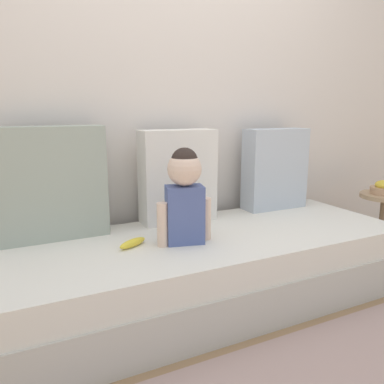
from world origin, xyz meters
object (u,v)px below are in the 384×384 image
(throw_pillow_right, at_px, (275,169))
(toddler, at_px, (185,192))
(throw_pillow_left, at_px, (50,184))
(banana, at_px, (133,243))
(side_table, at_px, (383,209))
(throw_pillow_center, at_px, (178,176))
(couch, at_px, (203,269))

(throw_pillow_right, height_order, toddler, throw_pillow_right)
(throw_pillow_left, relative_size, banana, 3.47)
(banana, distance_m, side_table, 1.91)
(throw_pillow_center, xyz_separation_m, toddler, (-0.13, -0.37, -0.01))
(toddler, bearing_deg, side_table, 3.45)
(side_table, bearing_deg, throw_pillow_left, 173.00)
(banana, bearing_deg, couch, -1.05)
(couch, distance_m, throw_pillow_right, 0.93)
(throw_pillow_right, height_order, side_table, throw_pillow_right)
(throw_pillow_left, bearing_deg, toddler, -32.06)
(throw_pillow_right, bearing_deg, toddler, -156.51)
(throw_pillow_center, relative_size, toddler, 1.14)
(throw_pillow_left, xyz_separation_m, toddler, (0.60, -0.37, -0.03))
(couch, height_order, throw_pillow_right, throw_pillow_right)
(couch, height_order, toddler, toddler)
(throw_pillow_center, height_order, toddler, throw_pillow_center)
(throw_pillow_left, distance_m, side_table, 2.28)
(banana, relative_size, side_table, 0.37)
(throw_pillow_center, bearing_deg, banana, -141.07)
(throw_pillow_center, height_order, throw_pillow_right, throw_pillow_center)
(throw_pillow_left, height_order, banana, throw_pillow_left)
(throw_pillow_left, bearing_deg, side_table, -7.00)
(banana, xyz_separation_m, side_table, (1.90, 0.04, -0.06))
(throw_pillow_right, distance_m, side_table, 0.89)
(throw_pillow_right, bearing_deg, side_table, -19.34)
(couch, relative_size, side_table, 5.10)
(couch, relative_size, throw_pillow_left, 3.99)
(couch, distance_m, toddler, 0.48)
(throw_pillow_center, xyz_separation_m, throw_pillow_right, (0.73, 0.00, -0.00))
(throw_pillow_left, bearing_deg, throw_pillow_right, 0.00)
(couch, height_order, throw_pillow_center, throw_pillow_center)
(throw_pillow_center, distance_m, toddler, 0.40)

